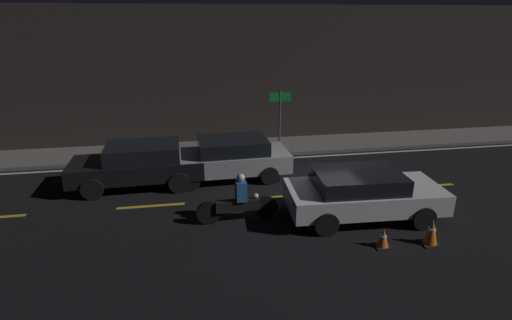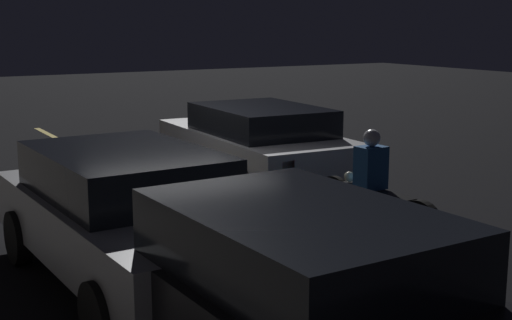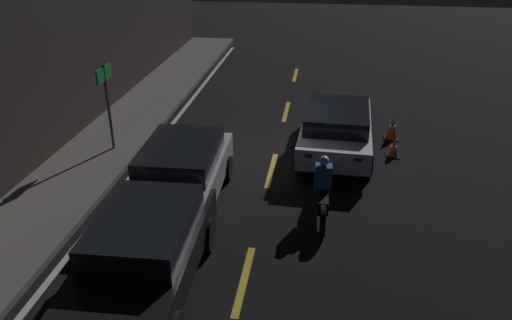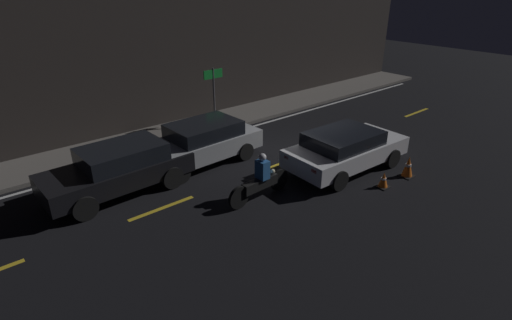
# 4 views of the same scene
# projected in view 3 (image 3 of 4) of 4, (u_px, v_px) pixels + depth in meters

# --- Properties ---
(ground_plane) EXTENTS (56.00, 56.00, 0.00)m
(ground_plane) POSITION_uv_depth(u_px,v_px,m) (276.00, 154.00, 14.06)
(ground_plane) COLOR black
(raised_curb) EXTENTS (28.00, 2.22, 0.14)m
(raised_curb) POSITION_uv_depth(u_px,v_px,m) (110.00, 142.00, 14.65)
(raised_curb) COLOR #605B56
(raised_curb) RESTS_ON ground
(building_front) EXTENTS (28.00, 0.30, 5.85)m
(building_front) POSITION_uv_depth(u_px,v_px,m) (52.00, 43.00, 13.56)
(building_front) COLOR #2D2826
(building_front) RESTS_ON ground
(lane_dash_b) EXTENTS (2.00, 0.14, 0.01)m
(lane_dash_b) POSITION_uv_depth(u_px,v_px,m) (244.00, 280.00, 9.16)
(lane_dash_b) COLOR gold
(lane_dash_b) RESTS_ON ground
(lane_dash_c) EXTENTS (2.00, 0.14, 0.01)m
(lane_dash_c) POSITION_uv_depth(u_px,v_px,m) (272.00, 170.00, 13.17)
(lane_dash_c) COLOR gold
(lane_dash_c) RESTS_ON ground
(lane_dash_d) EXTENTS (2.00, 0.14, 0.01)m
(lane_dash_d) POSITION_uv_depth(u_px,v_px,m) (286.00, 111.00, 17.18)
(lane_dash_d) COLOR gold
(lane_dash_d) RESTS_ON ground
(lane_dash_e) EXTENTS (2.00, 0.14, 0.01)m
(lane_dash_e) POSITION_uv_depth(u_px,v_px,m) (295.00, 75.00, 21.19)
(lane_dash_e) COLOR gold
(lane_dash_e) RESTS_ON ground
(lane_solid_kerb) EXTENTS (25.20, 0.14, 0.01)m
(lane_solid_kerb) POSITION_uv_depth(u_px,v_px,m) (154.00, 147.00, 14.50)
(lane_solid_kerb) COLOR silver
(lane_solid_kerb) RESTS_ON ground
(van_black) EXTENTS (4.33, 1.98, 1.44)m
(van_black) POSITION_uv_depth(u_px,v_px,m) (144.00, 252.00, 8.64)
(van_black) COLOR black
(van_black) RESTS_ON ground
(hatchback_silver) EXTENTS (4.33, 2.04, 1.41)m
(hatchback_silver) POSITION_uv_depth(u_px,v_px,m) (180.00, 173.00, 11.34)
(hatchback_silver) COLOR #9EA0A5
(hatchback_silver) RESTS_ON ground
(sedan_white) EXTENTS (4.36, 2.16, 1.35)m
(sedan_white) POSITION_uv_depth(u_px,v_px,m) (336.00, 127.00, 13.92)
(sedan_white) COLOR silver
(sedan_white) RESTS_ON ground
(motorcycle) EXTENTS (2.27, 0.37, 1.41)m
(motorcycle) POSITION_uv_depth(u_px,v_px,m) (322.00, 192.00, 10.94)
(motorcycle) COLOR black
(motorcycle) RESTS_ON ground
(traffic_cone_near) EXTENTS (0.38, 0.38, 0.49)m
(traffic_cone_near) POSITION_uv_depth(u_px,v_px,m) (394.00, 148.00, 13.83)
(traffic_cone_near) COLOR black
(traffic_cone_near) RESTS_ON ground
(traffic_cone_mid) EXTENTS (0.44, 0.44, 0.70)m
(traffic_cone_mid) POSITION_uv_depth(u_px,v_px,m) (392.00, 128.00, 14.88)
(traffic_cone_mid) COLOR black
(traffic_cone_mid) RESTS_ON ground
(shop_sign) EXTENTS (0.90, 0.08, 2.40)m
(shop_sign) POSITION_uv_depth(u_px,v_px,m) (106.00, 91.00, 13.36)
(shop_sign) COLOR #4C4C51
(shop_sign) RESTS_ON raised_curb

